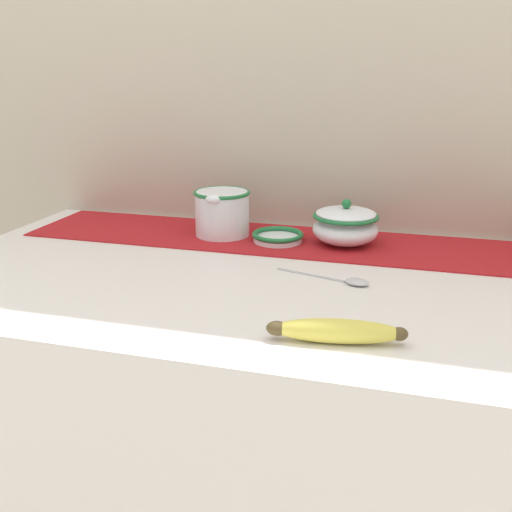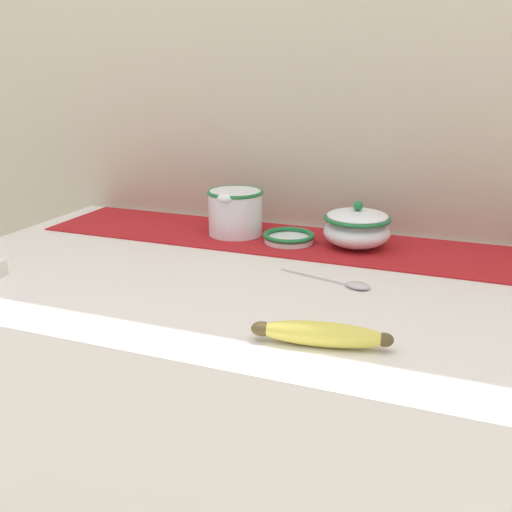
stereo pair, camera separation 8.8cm
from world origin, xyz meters
The scene contains 8 objects.
countertop centered at (0.00, 0.00, 0.45)m, with size 1.29×0.69×0.90m, color silver.
back_wall centered at (0.00, 0.36, 1.20)m, with size 2.09×0.04×2.40m, color #B7AD99.
table_runner centered at (0.00, 0.21, 0.90)m, with size 1.19×0.24×0.00m, color #A8191E.
cream_pitcher centered at (-0.17, 0.22, 0.95)m, with size 0.12×0.14×0.10m.
sugar_bowl centered at (0.10, 0.21, 0.94)m, with size 0.14×0.14×0.10m.
small_dish centered at (-0.04, 0.20, 0.91)m, with size 0.11×0.11×0.02m.
banana centered at (0.15, -0.24, 0.92)m, with size 0.19×0.06×0.03m.
spoon centered at (0.14, -0.01, 0.90)m, with size 0.17×0.06×0.01m.
Camera 2 is at (0.31, -0.91, 1.25)m, focal length 40.00 mm.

